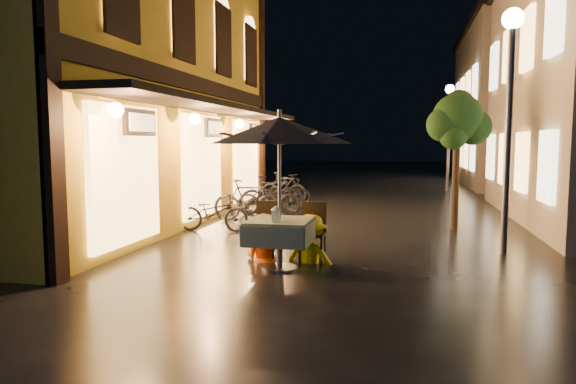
% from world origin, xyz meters
% --- Properties ---
extents(ground, '(90.00, 90.00, 0.00)m').
position_xyz_m(ground, '(0.00, 0.00, 0.00)').
color(ground, black).
rests_on(ground, ground).
extents(west_building, '(5.90, 11.40, 7.40)m').
position_xyz_m(west_building, '(-5.72, 4.00, 3.71)').
color(west_building, gold).
rests_on(west_building, ground).
extents(east_building_far, '(7.30, 10.30, 7.30)m').
position_xyz_m(east_building_far, '(7.49, 18.00, 3.66)').
color(east_building_far, '#B0A18F').
rests_on(east_building_far, ground).
extents(street_tree, '(1.43, 1.20, 3.15)m').
position_xyz_m(street_tree, '(2.41, 4.51, 2.42)').
color(street_tree, black).
rests_on(street_tree, ground).
extents(streetlamp_near, '(0.36, 0.36, 4.23)m').
position_xyz_m(streetlamp_near, '(3.00, 2.00, 2.92)').
color(streetlamp_near, '#59595E').
rests_on(streetlamp_near, ground).
extents(streetlamp_far, '(0.36, 0.36, 4.23)m').
position_xyz_m(streetlamp_far, '(3.00, 14.00, 2.92)').
color(streetlamp_far, '#59595E').
rests_on(streetlamp_far, ground).
extents(cafe_table, '(0.99, 0.99, 0.78)m').
position_xyz_m(cafe_table, '(-0.61, 0.09, 0.59)').
color(cafe_table, '#59595E').
rests_on(cafe_table, ground).
extents(patio_umbrella, '(2.25, 2.25, 2.46)m').
position_xyz_m(patio_umbrella, '(-0.61, 0.09, 2.15)').
color(patio_umbrella, '#59595E').
rests_on(patio_umbrella, ground).
extents(cafe_chair_left, '(0.42, 0.42, 0.97)m').
position_xyz_m(cafe_chair_left, '(-1.01, 0.83, 0.54)').
color(cafe_chair_left, black).
rests_on(cafe_chair_left, ground).
extents(cafe_chair_right, '(0.42, 0.42, 0.97)m').
position_xyz_m(cafe_chair_right, '(-0.21, 0.83, 0.54)').
color(cafe_chair_right, black).
rests_on(cafe_chair_right, ground).
extents(table_lantern, '(0.16, 0.16, 0.25)m').
position_xyz_m(table_lantern, '(-0.61, -0.14, 0.92)').
color(table_lantern, white).
rests_on(table_lantern, cafe_table).
extents(person_orange, '(0.87, 0.76, 1.53)m').
position_xyz_m(person_orange, '(-1.01, 0.69, 0.76)').
color(person_orange, orange).
rests_on(person_orange, ground).
extents(person_yellow, '(1.08, 0.76, 1.53)m').
position_xyz_m(person_yellow, '(-0.22, 0.69, 0.76)').
color(person_yellow, '#FFE600').
rests_on(person_yellow, ground).
extents(bicycle_0, '(1.62, 0.62, 0.84)m').
position_xyz_m(bicycle_0, '(-2.83, 3.05, 0.42)').
color(bicycle_0, black).
rests_on(bicycle_0, ground).
extents(bicycle_1, '(1.77, 0.73, 1.03)m').
position_xyz_m(bicycle_1, '(-2.52, 4.67, 0.52)').
color(bicycle_1, black).
rests_on(bicycle_1, ground).
extents(bicycle_2, '(1.80, 0.94, 0.90)m').
position_xyz_m(bicycle_2, '(-2.28, 5.80, 0.45)').
color(bicycle_2, black).
rests_on(bicycle_2, ground).
extents(bicycle_3, '(1.85, 1.04, 1.07)m').
position_xyz_m(bicycle_3, '(-2.23, 5.97, 0.53)').
color(bicycle_3, black).
rests_on(bicycle_3, ground).
extents(bicycle_4, '(1.73, 1.10, 0.86)m').
position_xyz_m(bicycle_4, '(-2.28, 7.56, 0.43)').
color(bicycle_4, black).
rests_on(bicycle_4, ground).
extents(bicycle_5, '(1.74, 0.99, 1.01)m').
position_xyz_m(bicycle_5, '(-2.47, 8.40, 0.50)').
color(bicycle_5, black).
rests_on(bicycle_5, ground).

